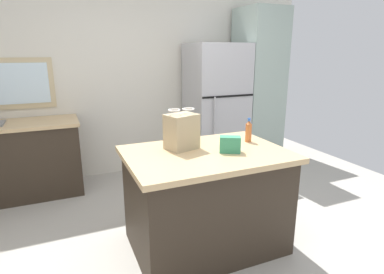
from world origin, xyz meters
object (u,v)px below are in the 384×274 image
object	(u,v)px
shopping_bag	(182,131)
tall_cabinet	(257,89)
small_box	(230,144)
bottle	(249,131)
kitchen_island	(206,199)
refrigerator	(216,108)

from	to	relation	value
shopping_bag	tall_cabinet	bearing A→B (deg)	40.32
small_box	bottle	bearing A→B (deg)	33.76
kitchen_island	bottle	size ratio (longest dim) A/B	6.01
kitchen_island	bottle	world-z (taller)	bottle
refrigerator	tall_cabinet	xyz separation A→B (m)	(0.69, 0.00, 0.24)
kitchen_island	shopping_bag	bearing A→B (deg)	133.45
bottle	shopping_bag	bearing A→B (deg)	175.97
kitchen_island	bottle	xyz separation A→B (m)	(0.48, 0.12, 0.53)
refrigerator	tall_cabinet	bearing A→B (deg)	0.02
kitchen_island	shopping_bag	distance (m)	0.62
tall_cabinet	bottle	world-z (taller)	tall_cabinet
kitchen_island	tall_cabinet	world-z (taller)	tall_cabinet
refrigerator	bottle	distance (m)	1.66
shopping_bag	small_box	distance (m)	0.42
refrigerator	small_box	bearing A→B (deg)	-114.14
refrigerator	shopping_bag	bearing A→B (deg)	-126.16
tall_cabinet	shopping_bag	world-z (taller)	tall_cabinet
kitchen_island	tall_cabinet	xyz separation A→B (m)	(1.66, 1.71, 0.69)
tall_cabinet	refrigerator	bearing A→B (deg)	-179.98
shopping_bag	small_box	world-z (taller)	shopping_bag
bottle	tall_cabinet	bearing A→B (deg)	53.30
refrigerator	small_box	distance (m)	1.97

